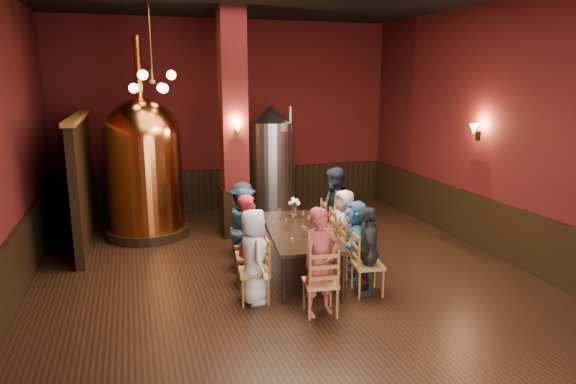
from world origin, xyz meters
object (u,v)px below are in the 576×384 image
object	(u,v)px
dining_table	(299,233)
person_2	(246,229)
person_1	(249,240)
rose_vase	(295,204)
copper_kettle	(144,166)
steel_vessel	(271,163)
person_0	(254,256)

from	to	relation	value
dining_table	person_2	xyz separation A→B (m)	(-0.80, 0.44, 0.01)
person_1	rose_vase	xyz separation A→B (m)	(1.05, 0.95, 0.26)
person_1	copper_kettle	bearing A→B (deg)	48.21
person_2	steel_vessel	bearing A→B (deg)	-8.08
person_0	rose_vase	xyz separation A→B (m)	(1.13, 1.62, 0.29)
person_0	person_1	bearing A→B (deg)	-9.67
person_1	rose_vase	size ratio (longest dim) A/B	4.07
person_0	person_2	size ratio (longest dim) A/B	0.98
rose_vase	person_1	bearing A→B (deg)	-137.75
steel_vessel	person_0	bearing A→B (deg)	-108.30
person_2	steel_vessel	distance (m)	3.26
person_0	person_1	distance (m)	0.67
person_2	steel_vessel	world-z (taller)	steel_vessel
copper_kettle	steel_vessel	xyz separation A→B (m)	(2.76, 0.51, -0.16)
rose_vase	steel_vessel	bearing A→B (deg)	84.02
person_0	steel_vessel	world-z (taller)	steel_vessel
person_2	person_1	bearing A→B (deg)	-172.75
person_2	copper_kettle	bearing A→B (deg)	46.63
person_2	rose_vase	distance (m)	1.04
person_1	person_2	bearing A→B (deg)	15.88
person_1	steel_vessel	distance (m)	3.88
person_0	rose_vase	size ratio (longest dim) A/B	3.91
person_1	dining_table	bearing A→B (deg)	-52.90
steel_vessel	person_1	bearing A→B (deg)	-110.18
dining_table	rose_vase	xyz separation A→B (m)	(0.16, 0.73, 0.29)
rose_vase	person_0	bearing A→B (deg)	-125.07
person_1	copper_kettle	world-z (taller)	copper_kettle
copper_kettle	steel_vessel	bearing A→B (deg)	10.52
dining_table	person_0	bearing A→B (deg)	-130.36
steel_vessel	rose_vase	size ratio (longest dim) A/B	7.28
person_1	person_2	size ratio (longest dim) A/B	1.03
person_1	person_2	xyz separation A→B (m)	(0.09, 0.65, -0.02)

